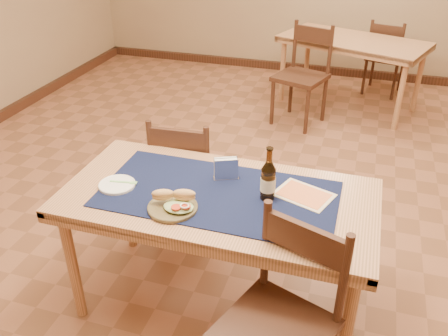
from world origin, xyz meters
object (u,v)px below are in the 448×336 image
(chair_main_far, at_px, (187,175))
(napkin_holder, at_px, (226,169))
(main_table, at_px, (218,208))
(chair_main_near, at_px, (281,321))
(sandwich_plate, at_px, (174,204))
(beer_bottle, at_px, (268,180))
(back_table, at_px, (353,47))

(chair_main_far, distance_m, napkin_holder, 0.66)
(main_table, xyz_separation_m, chair_main_near, (0.44, -0.49, -0.17))
(sandwich_plate, relative_size, beer_bottle, 0.86)
(back_table, relative_size, sandwich_plate, 6.72)
(napkin_holder, bearing_deg, back_table, 81.47)
(chair_main_far, bearing_deg, back_table, 72.27)
(main_table, distance_m, back_table, 3.28)
(main_table, relative_size, sandwich_plate, 6.52)
(main_table, distance_m, chair_main_far, 0.72)
(chair_main_far, xyz_separation_m, beer_bottle, (0.65, -0.53, 0.39))
(chair_main_near, xyz_separation_m, sandwich_plate, (-0.60, 0.30, 0.29))
(chair_main_near, bearing_deg, main_table, 131.85)
(main_table, height_order, chair_main_far, chair_main_far)
(main_table, distance_m, beer_bottle, 0.32)
(back_table, relative_size, beer_bottle, 5.81)
(main_table, height_order, chair_main_near, chair_main_near)
(chair_main_far, distance_m, beer_bottle, 0.92)
(chair_main_far, relative_size, chair_main_near, 0.95)
(chair_main_near, height_order, beer_bottle, beer_bottle)
(beer_bottle, bearing_deg, napkin_holder, 154.17)
(main_table, xyz_separation_m, beer_bottle, (0.25, 0.03, 0.19))
(back_table, relative_size, napkin_holder, 11.53)
(main_table, relative_size, back_table, 0.97)
(beer_bottle, bearing_deg, main_table, -172.45)
(chair_main_far, bearing_deg, napkin_holder, -46.32)
(chair_main_near, height_order, sandwich_plate, chair_main_near)
(napkin_holder, bearing_deg, main_table, -87.79)
(sandwich_plate, xyz_separation_m, napkin_holder, (0.16, 0.35, 0.03))
(chair_main_far, relative_size, napkin_holder, 6.33)
(back_table, height_order, sandwich_plate, sandwich_plate)
(back_table, bearing_deg, sandwich_plate, -100.22)
(back_table, xyz_separation_m, beer_bottle, (-0.21, -3.21, 0.19))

